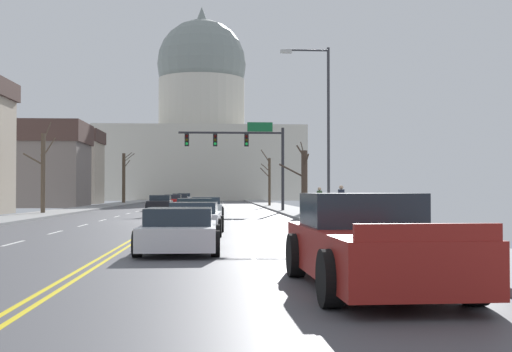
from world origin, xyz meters
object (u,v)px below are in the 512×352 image
pickup_truck_near_05 (370,245)px  pedestrian_01 (341,200)px  bicycle_parked (313,211)px  pedestrian_00 (319,199)px  sedan_near_00 (204,206)px  signal_gantry (245,147)px  sedan_near_03 (195,219)px  sedan_near_01 (206,208)px  sedan_oncoming_00 (160,203)px  street_lamp_right (322,118)px  sedan_near_04 (180,231)px  sedan_near_02 (195,212)px  sedan_oncoming_02 (180,199)px  sedan_oncoming_01 (173,201)px  sedan_oncoming_03 (184,198)px

pickup_truck_near_05 → pedestrian_01: (4.02, 23.51, 0.40)m
bicycle_parked → pedestrian_00: bearing=77.8°
sedan_near_00 → bicycle_parked: sedan_near_00 is taller
signal_gantry → sedan_near_03: 25.68m
sedan_near_01 → sedan_oncoming_00: 15.26m
sedan_near_03 → pickup_truck_near_05: bearing=-76.1°
street_lamp_right → bicycle_parked: 5.50m
sedan_near_04 → bicycle_parked: size_ratio=2.50×
street_lamp_right → pickup_truck_near_05: size_ratio=1.59×
sedan_near_02 → sedan_oncoming_02: bearing=94.1°
pickup_truck_near_05 → sedan_oncoming_00: bearing=99.3°
signal_gantry → sedan_oncoming_01: size_ratio=1.76×
sedan_near_00 → sedan_oncoming_02: size_ratio=0.94×
pickup_truck_near_05 → sedan_near_00: bearing=95.4°
sedan_near_02 → bicycle_parked: (6.24, 3.82, -0.11)m
sedan_oncoming_02 → bicycle_parked: bearing=-77.1°
street_lamp_right → sedan_oncoming_00: bearing=115.0°
sedan_oncoming_03 → sedan_near_00: bearing=-85.2°
sedan_near_04 → sedan_near_02: bearing=90.3°
sedan_near_03 → street_lamp_right: bearing=54.4°
street_lamp_right → sedan_oncoming_02: street_lamp_right is taller
sedan_near_04 → sedan_oncoming_02: sedan_oncoming_02 is taller
sedan_near_03 → pickup_truck_near_05: (3.30, -13.33, 0.14)m
pickup_truck_near_05 → bicycle_parked: 24.76m
signal_gantry → sedan_oncoming_03: (-6.39, 37.97, -4.28)m
signal_gantry → sedan_near_01: signal_gantry is taller
sedan_near_03 → sedan_oncoming_01: 41.75m
sedan_oncoming_00 → bicycle_parked: 20.61m
sedan_oncoming_00 → sedan_near_03: bearing=-82.8°
signal_gantry → pedestrian_00: signal_gantry is taller
sedan_near_04 → bicycle_parked: 19.09m
street_lamp_right → pedestrian_01: (1.27, 1.72, -4.10)m
signal_gantry → sedan_near_01: (-2.71, -10.46, -4.31)m
signal_gantry → street_lamp_right: bearing=-79.3°
sedan_near_01 → sedan_near_03: size_ratio=0.95×
sedan_near_01 → sedan_oncoming_01: size_ratio=0.98×
sedan_oncoming_00 → sedan_oncoming_02: size_ratio=0.94×
street_lamp_right → sedan_near_00: (-6.12, 13.62, -4.65)m
street_lamp_right → sedan_oncoming_01: street_lamp_right is taller
street_lamp_right → sedan_oncoming_01: size_ratio=1.91×
pedestrian_00 → sedan_near_04: bearing=-107.3°
pickup_truck_near_05 → sedan_oncoming_03: pickup_truck_near_05 is taller
pedestrian_01 → sedan_near_03: bearing=-125.7°
sedan_near_04 → sedan_oncoming_03: 69.97m
sedan_near_04 → sedan_oncoming_02: bearing=93.2°
sedan_near_03 → sedan_oncoming_03: sedan_oncoming_03 is taller
sedan_oncoming_02 → street_lamp_right: bearing=-77.9°
sedan_near_02 → pedestrian_01: (7.55, 2.72, 0.51)m
sedan_oncoming_00 → sedan_near_02: bearing=-80.9°
sedan_near_00 → sedan_near_03: sedan_near_03 is taller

